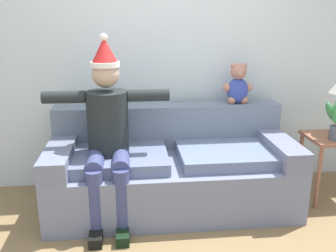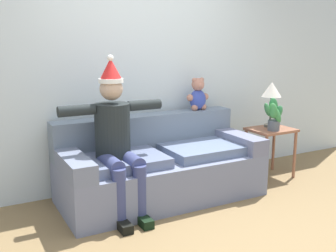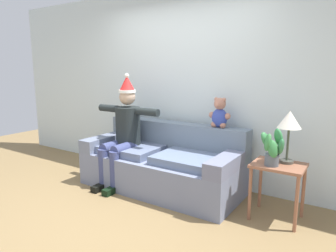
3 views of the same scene
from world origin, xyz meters
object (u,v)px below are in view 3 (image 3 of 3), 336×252
at_px(couch, 163,164).
at_px(person_seated, 124,129).
at_px(side_table, 278,174).
at_px(teddy_bear, 220,114).
at_px(table_lamp, 289,122).
at_px(potted_plant, 273,148).

relative_size(couch, person_seated, 1.39).
xyz_separation_m(person_seated, side_table, (2.03, 0.11, -0.27)).
xyz_separation_m(couch, teddy_bear, (0.66, 0.29, 0.69)).
relative_size(side_table, table_lamp, 1.10).
bearing_deg(person_seated, side_table, 3.04).
bearing_deg(potted_plant, side_table, 59.65).
relative_size(person_seated, table_lamp, 2.75).
xyz_separation_m(side_table, table_lamp, (0.06, 0.09, 0.54)).
distance_m(side_table, potted_plant, 0.31).
distance_m(person_seated, table_lamp, 2.12).
relative_size(teddy_bear, table_lamp, 0.69).
bearing_deg(couch, teddy_bear, 23.80).
height_order(side_table, potted_plant, potted_plant).
bearing_deg(potted_plant, table_lamp, 58.20).
xyz_separation_m(person_seated, potted_plant, (1.98, 0.02, 0.02)).
height_order(person_seated, potted_plant, person_seated).
bearing_deg(potted_plant, couch, 174.23).
xyz_separation_m(couch, side_table, (1.49, -0.06, 0.17)).
bearing_deg(person_seated, couch, 17.19).
bearing_deg(table_lamp, side_table, -123.23).
relative_size(couch, table_lamp, 3.82).
xyz_separation_m(side_table, potted_plant, (-0.05, -0.09, 0.29)).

